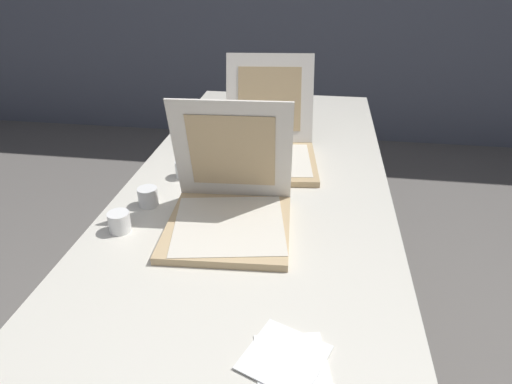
{
  "coord_description": "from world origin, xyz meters",
  "views": [
    {
      "loc": [
        0.19,
        -0.74,
        1.46
      ],
      "look_at": [
        0.02,
        0.44,
        0.8
      ],
      "focal_mm": 31.03,
      "sensor_mm": 36.0,
      "label": 1
    }
  ],
  "objects_px": {
    "cup_white_near_center": "(148,197)",
    "pizza_box_front": "(229,210)",
    "cup_white_mid": "(184,169)",
    "napkin_pile": "(288,359)",
    "cup_white_far": "(211,136)",
    "cup_white_near_left": "(119,222)",
    "pizza_box_middle": "(269,147)",
    "table": "(257,196)"
  },
  "relations": [
    {
      "from": "pizza_box_front",
      "to": "cup_white_mid",
      "type": "bearing_deg",
      "value": 123.93
    },
    {
      "from": "pizza_box_middle",
      "to": "napkin_pile",
      "type": "relative_size",
      "value": 2.64
    },
    {
      "from": "pizza_box_front",
      "to": "pizza_box_middle",
      "type": "relative_size",
      "value": 0.73
    },
    {
      "from": "cup_white_mid",
      "to": "cup_white_near_center",
      "type": "bearing_deg",
      "value": -104.92
    },
    {
      "from": "cup_white_mid",
      "to": "napkin_pile",
      "type": "distance_m",
      "value": 0.87
    },
    {
      "from": "cup_white_near_center",
      "to": "cup_white_near_left",
      "type": "bearing_deg",
      "value": -100.59
    },
    {
      "from": "cup_white_near_center",
      "to": "cup_white_mid",
      "type": "bearing_deg",
      "value": 75.08
    },
    {
      "from": "cup_white_near_center",
      "to": "cup_white_far",
      "type": "distance_m",
      "value": 0.54
    },
    {
      "from": "cup_white_near_center",
      "to": "cup_white_far",
      "type": "bearing_deg",
      "value": 81.98
    },
    {
      "from": "pizza_box_middle",
      "to": "cup_white_near_left",
      "type": "relative_size",
      "value": 8.22
    },
    {
      "from": "cup_white_near_left",
      "to": "cup_white_far",
      "type": "xyz_separation_m",
      "value": [
        0.1,
        0.69,
        0.0
      ]
    },
    {
      "from": "cup_white_near_left",
      "to": "cup_white_far",
      "type": "relative_size",
      "value": 1.0
    },
    {
      "from": "cup_white_near_left",
      "to": "napkin_pile",
      "type": "relative_size",
      "value": 0.32
    },
    {
      "from": "cup_white_far",
      "to": "cup_white_mid",
      "type": "distance_m",
      "value": 0.33
    },
    {
      "from": "cup_white_far",
      "to": "cup_white_mid",
      "type": "relative_size",
      "value": 1.0
    },
    {
      "from": "pizza_box_front",
      "to": "pizza_box_middle",
      "type": "height_order",
      "value": "pizza_box_front"
    },
    {
      "from": "cup_white_near_center",
      "to": "pizza_box_middle",
      "type": "bearing_deg",
      "value": 50.09
    },
    {
      "from": "pizza_box_middle",
      "to": "cup_white_far",
      "type": "distance_m",
      "value": 0.29
    },
    {
      "from": "cup_white_far",
      "to": "cup_white_mid",
      "type": "xyz_separation_m",
      "value": [
        -0.02,
        -0.33,
        0.0
      ]
    },
    {
      "from": "pizza_box_front",
      "to": "cup_white_near_left",
      "type": "xyz_separation_m",
      "value": [
        -0.31,
        -0.07,
        -0.02
      ]
    },
    {
      "from": "pizza_box_middle",
      "to": "cup_white_mid",
      "type": "relative_size",
      "value": 8.22
    },
    {
      "from": "cup_white_near_left",
      "to": "cup_white_near_center",
      "type": "xyz_separation_m",
      "value": [
        0.03,
        0.15,
        0.0
      ]
    },
    {
      "from": "pizza_box_front",
      "to": "cup_white_near_left",
      "type": "distance_m",
      "value": 0.32
    },
    {
      "from": "cup_white_near_center",
      "to": "cup_white_mid",
      "type": "relative_size",
      "value": 1.0
    },
    {
      "from": "napkin_pile",
      "to": "table",
      "type": "bearing_deg",
      "value": 102.82
    },
    {
      "from": "cup_white_near_center",
      "to": "pizza_box_front",
      "type": "bearing_deg",
      "value": -15.88
    },
    {
      "from": "pizza_box_front",
      "to": "cup_white_far",
      "type": "relative_size",
      "value": 5.99
    },
    {
      "from": "cup_white_near_center",
      "to": "napkin_pile",
      "type": "height_order",
      "value": "cup_white_near_center"
    },
    {
      "from": "pizza_box_middle",
      "to": "napkin_pile",
      "type": "distance_m",
      "value": 0.96
    },
    {
      "from": "pizza_box_front",
      "to": "cup_white_near_center",
      "type": "bearing_deg",
      "value": 160.54
    },
    {
      "from": "pizza_box_middle",
      "to": "cup_white_near_center",
      "type": "distance_m",
      "value": 0.52
    },
    {
      "from": "cup_white_near_left",
      "to": "cup_white_mid",
      "type": "height_order",
      "value": "same"
    },
    {
      "from": "cup_white_near_left",
      "to": "cup_white_near_center",
      "type": "bearing_deg",
      "value": 79.41
    },
    {
      "from": "table",
      "to": "napkin_pile",
      "type": "xyz_separation_m",
      "value": [
        0.17,
        -0.73,
        0.05
      ]
    },
    {
      "from": "cup_white_far",
      "to": "cup_white_near_left",
      "type": "bearing_deg",
      "value": -98.59
    },
    {
      "from": "cup_white_mid",
      "to": "napkin_pile",
      "type": "relative_size",
      "value": 0.32
    },
    {
      "from": "table",
      "to": "pizza_box_front",
      "type": "xyz_separation_m",
      "value": [
        -0.04,
        -0.27,
        0.1
      ]
    },
    {
      "from": "cup_white_near_center",
      "to": "napkin_pile",
      "type": "xyz_separation_m",
      "value": [
        0.49,
        -0.54,
        -0.03
      ]
    },
    {
      "from": "pizza_box_middle",
      "to": "cup_white_near_center",
      "type": "bearing_deg",
      "value": -136.39
    },
    {
      "from": "pizza_box_front",
      "to": "cup_white_near_center",
      "type": "relative_size",
      "value": 5.99
    },
    {
      "from": "pizza_box_middle",
      "to": "pizza_box_front",
      "type": "bearing_deg",
      "value": -103.42
    },
    {
      "from": "table",
      "to": "napkin_pile",
      "type": "bearing_deg",
      "value": -77.18
    }
  ]
}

